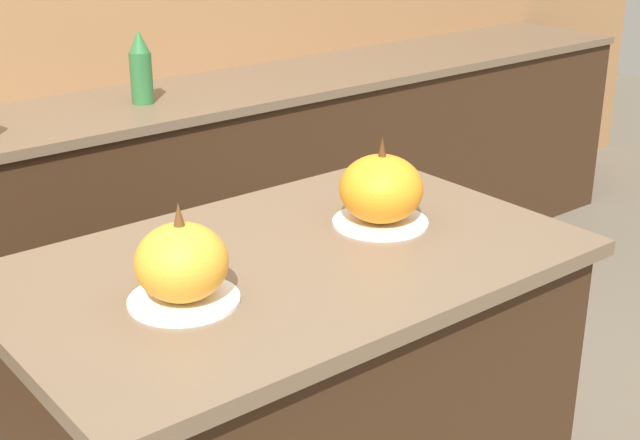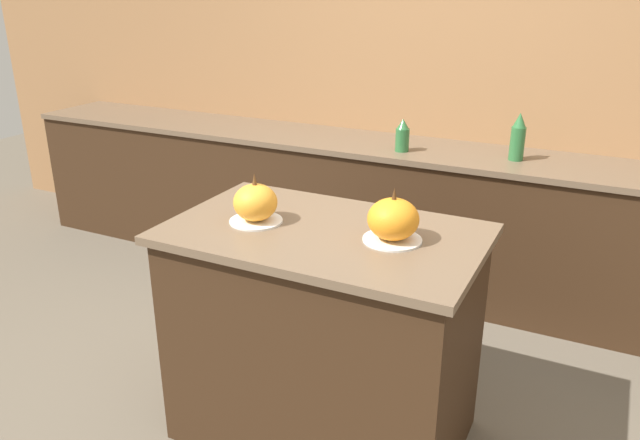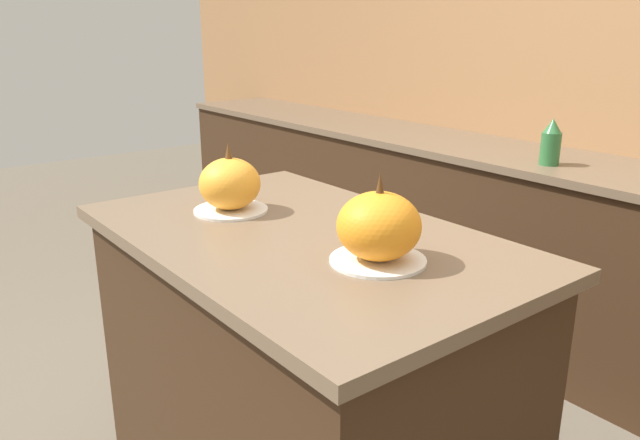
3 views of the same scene
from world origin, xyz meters
name	(u,v)px [view 1 (image 1 of 3)]	position (x,y,z in m)	size (l,w,h in m)	color
back_counter	(35,247)	(0.00, 1.54, 0.46)	(6.00, 0.60, 0.92)	#382314
pumpkin_cake_left	(182,265)	(-0.28, -0.04, 1.04)	(0.21, 0.21, 0.20)	white
pumpkin_cake_right	(381,191)	(0.28, 0.02, 1.04)	(0.22, 0.22, 0.21)	white
bottle_tall	(141,68)	(0.46, 1.52, 1.05)	(0.08, 0.08, 0.27)	#2D6B38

